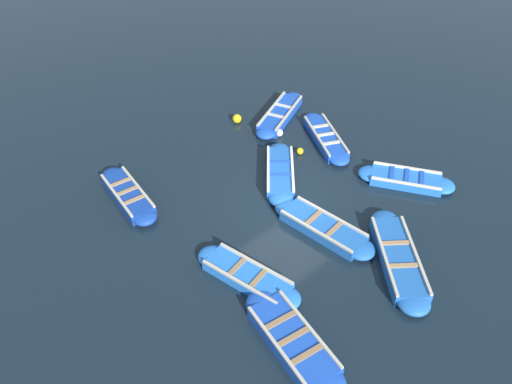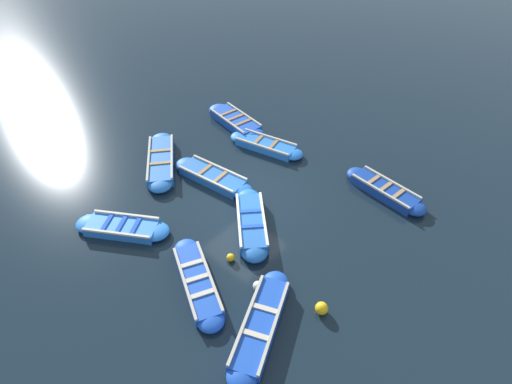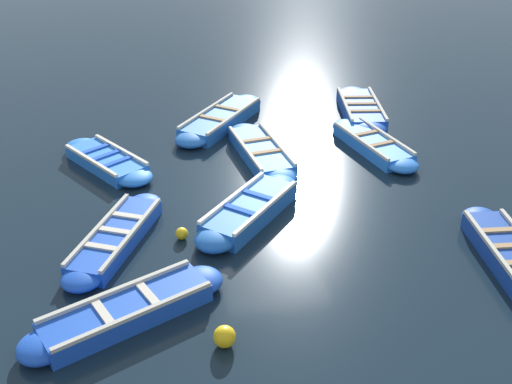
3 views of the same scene
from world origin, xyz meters
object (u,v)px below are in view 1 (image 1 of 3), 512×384
Objects in this scene: boat_inner_gap at (293,341)px; boat_centre at (247,276)px; boat_end_of_row at (398,258)px; boat_tucked at (280,115)px; buoy_orange_near at (300,151)px; boat_bow_out at (128,195)px; boat_drifting at (280,173)px; boat_outer_left at (323,228)px; boat_stern_in at (406,179)px; boat_far_corner at (325,138)px; buoy_yellow_far at (279,133)px; buoy_white_drifting at (237,119)px.

boat_inner_gap reaches higher than boat_centre.
boat_end_of_row reaches higher than boat_tucked.
boat_bow_out is at bearing 70.90° from buoy_orange_near.
boat_inner_gap is at bearing 138.39° from boat_drifting.
boat_centre is at bearing 124.40° from boat_drifting.
boat_stern_in is at bearing -95.08° from boat_outer_left.
boat_outer_left is at bearing -92.67° from boat_centre.
boat_inner_gap is at bearing 137.39° from boat_tucked.
boat_drifting reaches higher than boat_far_corner.
boat_bow_out is at bearing 34.35° from boat_outer_left.
boat_inner_gap is at bearing 87.92° from boat_end_of_row.
boat_bow_out is 5.19m from boat_centre.
boat_far_corner is at bearing -65.51° from boat_centre.
buoy_yellow_far is 0.82× the size of buoy_white_drifting.
boat_tucked is at bearing -122.10° from buoy_white_drifting.
boat_far_corner is at bearing -53.44° from boat_inner_gap.
buoy_white_drifting is (8.49, -5.47, -0.00)m from boat_inner_gap.
boat_centre is at bearing 114.49° from boat_far_corner.
boat_inner_gap is 10.10m from buoy_white_drifting.
boat_end_of_row is 4.15m from boat_inner_gap.
boat_stern_in reaches higher than buoy_white_drifting.
boat_far_corner is 1.29m from buoy_orange_near.
boat_end_of_row is 7.11m from buoy_yellow_far.
boat_stern_in is (-3.09, -2.96, -0.04)m from boat_drifting.
boat_drifting is at bearing -2.22° from boat_end_of_row.
buoy_yellow_far is at bearing -29.56° from boat_outer_left.
boat_stern_in is 8.88× the size of buoy_white_drifting.
boat_tucked is 1.75m from buoy_white_drifting.
buoy_yellow_far is at bearing -51.42° from boat_centre.
boat_inner_gap is 7.92m from buoy_orange_near.
boat_outer_left is at bearing 162.63° from boat_drifting.
boat_outer_left is at bearing -145.65° from boat_bow_out.
buoy_white_drifting is (6.70, 1.83, 0.03)m from boat_stern_in.
boat_inner_gap is at bearing 121.53° from boat_outer_left.
buoy_white_drifting is at bearing -79.24° from boat_bow_out.
boat_end_of_row is 3.71m from boat_stern_in.
buoy_orange_near is (3.09, -5.30, -0.03)m from boat_centre.
boat_centre is (-5.15, -0.66, -0.02)m from boat_bow_out.
boat_tucked is (7.71, -2.81, -0.01)m from boat_end_of_row.
boat_bow_out is 6.24m from buoy_yellow_far.
boat_centre is at bearing -12.96° from boat_inner_gap.
boat_far_corner reaches higher than boat_stern_in.
buoy_orange_near is at bearing -35.97° from boat_outer_left.
boat_outer_left is 6.44m from boat_tucked.
boat_end_of_row is at bearing -123.79° from boat_centre.
buoy_orange_near is (-2.20, 1.13, -0.05)m from boat_tucked.
boat_centre is 7.09m from buoy_yellow_far.
boat_tucked is at bearing -32.64° from boat_outer_left.
boat_stern_in is (-5.63, -7.44, -0.03)m from boat_bow_out.
boat_bow_out reaches higher than buoy_white_drifting.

